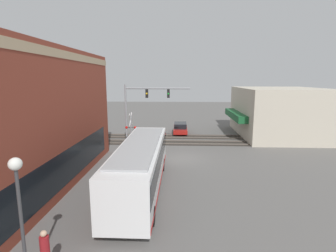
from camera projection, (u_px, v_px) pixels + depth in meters
The scene contains 11 objects.
ground_plane at pixel (183, 158), 24.16m from camera, with size 120.00×120.00×0.00m, color #605E5B.
brick_building at pixel (3, 121), 16.59m from camera, with size 19.52×8.06×9.28m.
shop_building at pixel (278, 112), 33.62m from camera, with size 12.72×11.04×6.10m.
city_bus at pixel (141, 164), 17.01m from camera, with size 11.97×2.59×3.21m.
traffic_signal_gantry at pixel (144, 102), 28.04m from camera, with size 0.42×7.00×6.65m.
crossing_signal at pixel (131, 128), 26.99m from camera, with size 1.41×1.18×3.81m.
streetlamp at pixel (20, 211), 8.86m from camera, with size 0.44×0.44×4.73m.
rail_track_near at pixel (182, 143), 30.05m from camera, with size 2.60×60.00×0.15m.
rail_track_far at pixel (182, 137), 33.20m from camera, with size 2.60×60.00×0.15m.
parked_car_red at pixel (180, 128), 35.28m from camera, with size 4.72×1.82×1.43m.
pedestrian_at_crossing at pixel (141, 140), 27.38m from camera, with size 0.34×0.34×1.83m.
Camera 1 is at (-23.28, 0.29, 7.26)m, focal length 28.00 mm.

